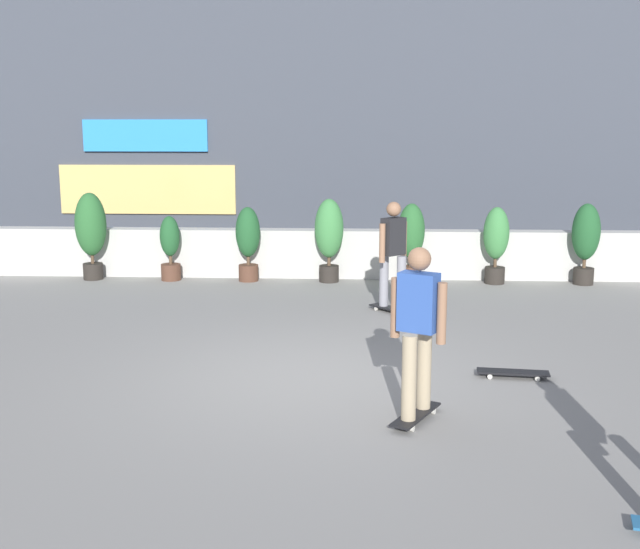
# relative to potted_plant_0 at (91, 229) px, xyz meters

# --- Properties ---
(ground_plane) EXTENTS (48.00, 48.00, 0.00)m
(ground_plane) POSITION_rel_potted_plant_0_xyz_m (4.44, -5.55, -0.95)
(ground_plane) COLOR gray
(planter_wall) EXTENTS (18.00, 0.40, 0.90)m
(planter_wall) POSITION_rel_potted_plant_0_xyz_m (4.44, 0.45, -0.50)
(planter_wall) COLOR beige
(planter_wall) RESTS_ON ground
(building_backdrop) EXTENTS (20.00, 2.08, 6.50)m
(building_backdrop) POSITION_rel_potted_plant_0_xyz_m (4.43, 4.45, 2.30)
(building_backdrop) COLOR #424751
(building_backdrop) RESTS_ON ground
(potted_plant_0) EXTENTS (0.57, 0.57, 1.61)m
(potted_plant_0) POSITION_rel_potted_plant_0_xyz_m (0.00, 0.00, 0.00)
(potted_plant_0) COLOR #2D2823
(potted_plant_0) RESTS_ON ground
(potted_plant_1) EXTENTS (0.36, 0.36, 1.19)m
(potted_plant_1) POSITION_rel_potted_plant_0_xyz_m (1.46, 0.00, -0.32)
(potted_plant_1) COLOR brown
(potted_plant_1) RESTS_ON ground
(potted_plant_2) EXTENTS (0.45, 0.45, 1.36)m
(potted_plant_2) POSITION_rel_potted_plant_0_xyz_m (2.91, -0.00, -0.17)
(potted_plant_2) COLOR brown
(potted_plant_2) RESTS_ON ground
(potted_plant_3) EXTENTS (0.52, 0.52, 1.52)m
(potted_plant_3) POSITION_rel_potted_plant_0_xyz_m (4.39, -0.00, -0.06)
(potted_plant_3) COLOR #2D2823
(potted_plant_3) RESTS_ON ground
(potted_plant_4) EXTENTS (0.49, 0.49, 1.44)m
(potted_plant_4) POSITION_rel_potted_plant_0_xyz_m (5.87, 0.00, -0.12)
(potted_plant_4) COLOR brown
(potted_plant_4) RESTS_ON ground
(potted_plant_5) EXTENTS (0.46, 0.46, 1.39)m
(potted_plant_5) POSITION_rel_potted_plant_0_xyz_m (7.39, 0.00, -0.16)
(potted_plant_5) COLOR #2D2823
(potted_plant_5) RESTS_ON ground
(potted_plant_6) EXTENTS (0.49, 0.49, 1.46)m
(potted_plant_6) POSITION_rel_potted_plant_0_xyz_m (8.98, 0.00, -0.10)
(potted_plant_6) COLOR #2D2823
(potted_plant_6) RESTS_ON ground
(skater_far_left) EXTENTS (0.70, 0.71, 1.70)m
(skater_far_left) POSITION_rel_potted_plant_0_xyz_m (5.45, -2.38, -0.01)
(skater_far_left) COLOR black
(skater_far_left) RESTS_ON ground
(skater_by_wall_left) EXTENTS (0.54, 0.80, 1.70)m
(skater_by_wall_left) POSITION_rel_potted_plant_0_xyz_m (5.51, -6.84, -0.01)
(skater_by_wall_left) COLOR black
(skater_by_wall_left) RESTS_ON ground
(skateboard_near_camera) EXTENTS (0.82, 0.28, 0.08)m
(skateboard_near_camera) POSITION_rel_potted_plant_0_xyz_m (6.70, -5.46, -0.89)
(skateboard_near_camera) COLOR black
(skateboard_near_camera) RESTS_ON ground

